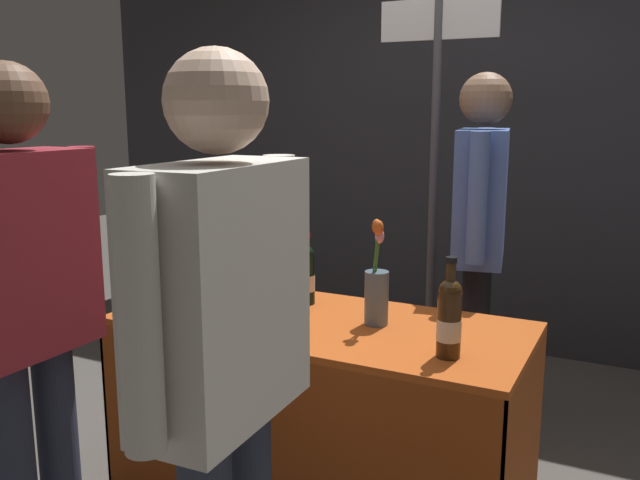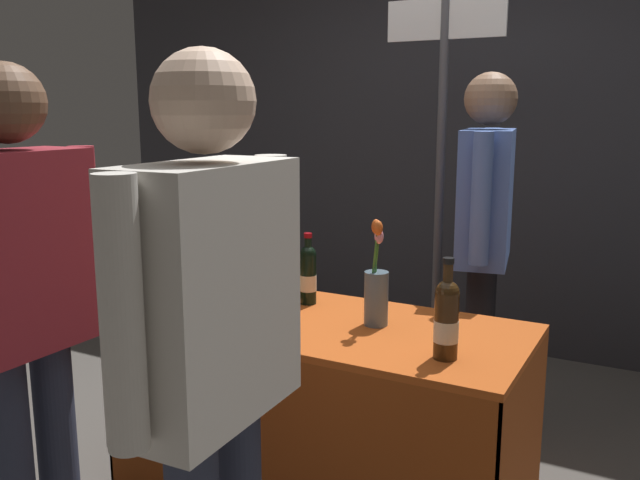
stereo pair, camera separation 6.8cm
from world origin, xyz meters
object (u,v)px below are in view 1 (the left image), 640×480
wine_glass_near_vendor (223,269)px  vendor_presenter (480,222)px  flower_vase (377,291)px  featured_wine_bottle (449,317)px  display_bottle_0 (280,279)px  wine_glass_mid (245,298)px  tasting_table (320,377)px  taster_foreground_right (223,345)px  booth_signpost (435,147)px

wine_glass_near_vendor → vendor_presenter: size_ratio=0.10×
flower_vase → featured_wine_bottle: bearing=-31.5°
display_bottle_0 → wine_glass_mid: 0.21m
tasting_table → flower_vase: bearing=11.3°
display_bottle_0 → wine_glass_near_vendor: display_bottle_0 is taller
wine_glass_mid → taster_foreground_right: bearing=-59.7°
featured_wine_bottle → display_bottle_0: 0.75m
taster_foreground_right → wine_glass_near_vendor: bearing=33.1°
tasting_table → display_bottle_0: size_ratio=5.19×
display_bottle_0 → wine_glass_mid: bearing=-98.2°
wine_glass_near_vendor → wine_glass_mid: bearing=-43.8°
wine_glass_near_vendor → vendor_presenter: bearing=38.8°
display_bottle_0 → booth_signpost: booth_signpost is taller
wine_glass_near_vendor → wine_glass_mid: 0.40m
display_bottle_0 → vendor_presenter: (0.57, 0.79, 0.15)m
featured_wine_bottle → wine_glass_mid: size_ratio=2.40×
display_bottle_0 → featured_wine_bottle: bearing=-15.6°
tasting_table → booth_signpost: size_ratio=0.74×
tasting_table → flower_vase: (0.21, 0.04, 0.35)m
display_bottle_0 → booth_signpost: (0.26, 1.10, 0.45)m
tasting_table → display_bottle_0: 0.40m
tasting_table → wine_glass_near_vendor: size_ratio=9.64×
wine_glass_mid → wine_glass_near_vendor: bearing=136.2°
tasting_table → booth_signpost: booth_signpost is taller
tasting_table → featured_wine_bottle: (0.53, -0.16, 0.36)m
wine_glass_near_vendor → featured_wine_bottle: bearing=-14.9°
display_bottle_0 → booth_signpost: 1.22m
tasting_table → booth_signpost: bearing=86.9°
tasting_table → vendor_presenter: 1.04m
tasting_table → taster_foreground_right: size_ratio=0.94×
wine_glass_mid → flower_vase: size_ratio=0.34×
booth_signpost → taster_foreground_right: bearing=-85.2°
featured_wine_bottle → flower_vase: (-0.32, 0.20, -0.01)m
display_bottle_0 → booth_signpost: size_ratio=0.14×
wine_glass_mid → booth_signpost: (0.29, 1.30, 0.48)m
wine_glass_near_vendor → tasting_table: bearing=-13.1°
wine_glass_near_vendor → flower_vase: (0.72, -0.08, 0.01)m
wine_glass_mid → taster_foreground_right: 0.93m
display_bottle_0 → vendor_presenter: 0.99m
wine_glass_mid → vendor_presenter: 1.18m
featured_wine_bottle → vendor_presenter: bearing=98.6°
flower_vase → vendor_presenter: size_ratio=0.24×
featured_wine_bottle → wine_glass_mid: featured_wine_bottle is taller
tasting_table → taster_foreground_right: bearing=-75.9°
tasting_table → vendor_presenter: vendor_presenter is taller
taster_foreground_right → tasting_table: bearing=12.1°
taster_foreground_right → display_bottle_0: bearing=21.5°
tasting_table → featured_wine_bottle: bearing=-16.5°
display_bottle_0 → flower_vase: bearing=-0.6°
taster_foreground_right → booth_signpost: size_ratio=0.79×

